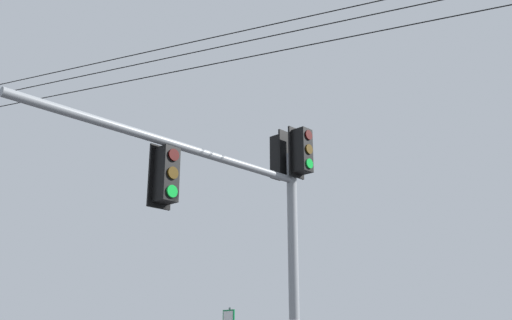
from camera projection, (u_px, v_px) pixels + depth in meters
signal_mast_assembly at (257, 208)px, 10.51m from camera, size 4.19×4.98×6.28m
overhead_wire_span at (344, 22)px, 11.93m from camera, size 25.48×9.51×1.29m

